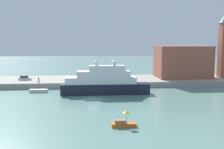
{
  "coord_description": "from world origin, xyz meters",
  "views": [
    {
      "loc": [
        -0.82,
        -70.31,
        15.03
      ],
      "look_at": [
        5.42,
        6.0,
        5.59
      ],
      "focal_mm": 44.4,
      "sensor_mm": 36.0,
      "label": 1
    }
  ],
  "objects_px": {
    "work_barge": "(39,91)",
    "bell_tower": "(224,43)",
    "small_motorboat": "(124,122)",
    "person_figure": "(39,80)",
    "large_yacht": "(104,83)",
    "parked_car": "(25,78)",
    "harbor_building": "(182,62)",
    "mooring_bollard": "(90,81)"
  },
  "relations": [
    {
      "from": "work_barge",
      "to": "bell_tower",
      "type": "bearing_deg",
      "value": 13.17
    },
    {
      "from": "work_barge",
      "to": "large_yacht",
      "type": "bearing_deg",
      "value": -11.72
    },
    {
      "from": "harbor_building",
      "to": "bell_tower",
      "type": "xyz_separation_m",
      "value": [
        14.52,
        -1.76,
        6.58
      ]
    },
    {
      "from": "work_barge",
      "to": "mooring_bollard",
      "type": "distance_m",
      "value": 16.36
    },
    {
      "from": "work_barge",
      "to": "bell_tower",
      "type": "height_order",
      "value": "bell_tower"
    },
    {
      "from": "harbor_building",
      "to": "mooring_bollard",
      "type": "distance_m",
      "value": 35.25
    },
    {
      "from": "work_barge",
      "to": "parked_car",
      "type": "relative_size",
      "value": 1.22
    },
    {
      "from": "bell_tower",
      "to": "parked_car",
      "type": "bearing_deg",
      "value": -179.29
    },
    {
      "from": "harbor_building",
      "to": "bell_tower",
      "type": "relative_size",
      "value": 0.82
    },
    {
      "from": "harbor_building",
      "to": "person_figure",
      "type": "bearing_deg",
      "value": -170.08
    },
    {
      "from": "harbor_building",
      "to": "mooring_bollard",
      "type": "xyz_separation_m",
      "value": [
        -33.36,
        -10.08,
        -5.3
      ]
    },
    {
      "from": "small_motorboat",
      "to": "work_barge",
      "type": "relative_size",
      "value": 0.85
    },
    {
      "from": "person_figure",
      "to": "harbor_building",
      "type": "bearing_deg",
      "value": 9.92
    },
    {
      "from": "small_motorboat",
      "to": "person_figure",
      "type": "distance_m",
      "value": 47.34
    },
    {
      "from": "large_yacht",
      "to": "bell_tower",
      "type": "xyz_separation_m",
      "value": [
        43.93,
        18.63,
        10.76
      ]
    },
    {
      "from": "work_barge",
      "to": "bell_tower",
      "type": "relative_size",
      "value": 0.22
    },
    {
      "from": "bell_tower",
      "to": "person_figure",
      "type": "height_order",
      "value": "bell_tower"
    },
    {
      "from": "parked_car",
      "to": "person_figure",
      "type": "distance_m",
      "value": 8.34
    },
    {
      "from": "harbor_building",
      "to": "mooring_bollard",
      "type": "relative_size",
      "value": 26.16
    },
    {
      "from": "small_motorboat",
      "to": "mooring_bollard",
      "type": "relative_size",
      "value": 6.15
    },
    {
      "from": "small_motorboat",
      "to": "harbor_building",
      "type": "relative_size",
      "value": 0.23
    },
    {
      "from": "harbor_building",
      "to": "person_figure",
      "type": "relative_size",
      "value": 10.71
    },
    {
      "from": "harbor_building",
      "to": "large_yacht",
      "type": "bearing_deg",
      "value": -145.27
    },
    {
      "from": "work_barge",
      "to": "person_figure",
      "type": "xyz_separation_m",
      "value": [
        -1.28,
        7.79,
        2.1
      ]
    },
    {
      "from": "work_barge",
      "to": "person_figure",
      "type": "relative_size",
      "value": 2.94
    },
    {
      "from": "large_yacht",
      "to": "parked_car",
      "type": "xyz_separation_m",
      "value": [
        -25.91,
        17.77,
        -0.86
      ]
    },
    {
      "from": "large_yacht",
      "to": "harbor_building",
      "type": "xyz_separation_m",
      "value": [
        29.41,
        20.39,
        4.19
      ]
    },
    {
      "from": "person_figure",
      "to": "bell_tower",
      "type": "bearing_deg",
      "value": 6.16
    },
    {
      "from": "person_figure",
      "to": "large_yacht",
      "type": "bearing_deg",
      "value": -30.13
    },
    {
      "from": "small_motorboat",
      "to": "person_figure",
      "type": "height_order",
      "value": "person_figure"
    },
    {
      "from": "mooring_bollard",
      "to": "bell_tower",
      "type": "bearing_deg",
      "value": 9.86
    },
    {
      "from": "small_motorboat",
      "to": "bell_tower",
      "type": "height_order",
      "value": "bell_tower"
    },
    {
      "from": "large_yacht",
      "to": "parked_car",
      "type": "relative_size",
      "value": 5.9
    },
    {
      "from": "small_motorboat",
      "to": "person_figure",
      "type": "relative_size",
      "value": 2.52
    },
    {
      "from": "small_motorboat",
      "to": "mooring_bollard",
      "type": "xyz_separation_m",
      "value": [
        -5.75,
        40.48,
        1.29
      ]
    },
    {
      "from": "small_motorboat",
      "to": "work_barge",
      "type": "bearing_deg",
      "value": 121.28
    },
    {
      "from": "person_figure",
      "to": "work_barge",
      "type": "bearing_deg",
      "value": -80.69
    },
    {
      "from": "small_motorboat",
      "to": "parked_car",
      "type": "relative_size",
      "value": 1.04
    },
    {
      "from": "large_yacht",
      "to": "parked_car",
      "type": "height_order",
      "value": "large_yacht"
    },
    {
      "from": "large_yacht",
      "to": "bell_tower",
      "type": "distance_m",
      "value": 48.92
    },
    {
      "from": "small_motorboat",
      "to": "bell_tower",
      "type": "bearing_deg",
      "value": 49.2
    },
    {
      "from": "bell_tower",
      "to": "small_motorboat",
      "type": "bearing_deg",
      "value": -130.8
    }
  ]
}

